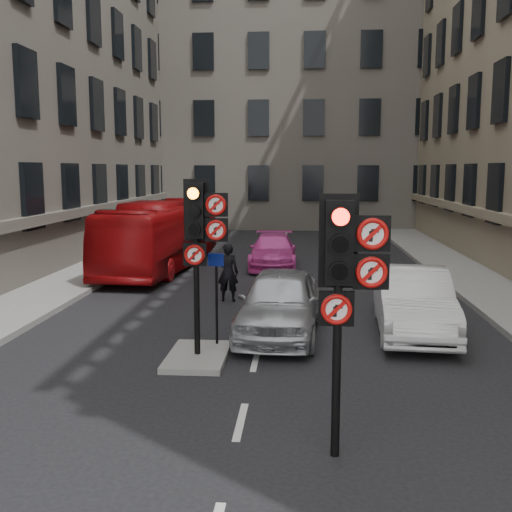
# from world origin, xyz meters

# --- Properties ---
(ground) EXTENTS (120.00, 120.00, 0.00)m
(ground) POSITION_xyz_m (0.00, 0.00, 0.00)
(ground) COLOR black
(ground) RESTS_ON ground
(pavement_left) EXTENTS (3.00, 50.00, 0.16)m
(pavement_left) POSITION_xyz_m (-7.20, 12.00, 0.08)
(pavement_left) COLOR gray
(pavement_left) RESTS_ON ground
(pavement_right) EXTENTS (3.00, 50.00, 0.16)m
(pavement_right) POSITION_xyz_m (7.20, 12.00, 0.08)
(pavement_right) COLOR gray
(pavement_right) RESTS_ON ground
(centre_island) EXTENTS (1.20, 2.00, 0.12)m
(centre_island) POSITION_xyz_m (-1.20, 5.00, 0.06)
(centre_island) COLOR gray
(centre_island) RESTS_ON ground
(building_far) EXTENTS (30.00, 14.00, 20.00)m
(building_far) POSITION_xyz_m (0.00, 38.00, 10.00)
(building_far) COLOR #655E56
(building_far) RESTS_ON ground
(signal_near) EXTENTS (0.91, 0.40, 3.58)m
(signal_near) POSITION_xyz_m (1.49, 0.99, 2.58)
(signal_near) COLOR black
(signal_near) RESTS_ON ground
(signal_far) EXTENTS (0.91, 0.40, 3.58)m
(signal_far) POSITION_xyz_m (-1.11, 4.99, 2.70)
(signal_far) COLOR black
(signal_far) RESTS_ON centre_island
(car_silver) EXTENTS (2.16, 4.67, 1.55)m
(car_silver) POSITION_xyz_m (0.43, 7.00, 0.77)
(car_silver) COLOR #ACAFB4
(car_silver) RESTS_ON ground
(car_white) EXTENTS (1.94, 4.78, 1.54)m
(car_white) POSITION_xyz_m (3.58, 7.38, 0.77)
(car_white) COLOR silver
(car_white) RESTS_ON ground
(car_pink) EXTENTS (1.91, 4.50, 1.30)m
(car_pink) POSITION_xyz_m (-0.21, 16.75, 0.65)
(car_pink) COLOR #DC40A4
(car_pink) RESTS_ON ground
(bus_red) EXTENTS (2.88, 9.71, 2.67)m
(bus_red) POSITION_xyz_m (-4.50, 15.99, 1.33)
(bus_red) COLOR maroon
(bus_red) RESTS_ON ground
(motorcycle) EXTENTS (0.50, 1.69, 1.01)m
(motorcycle) POSITION_xyz_m (0.77, 8.82, 0.51)
(motorcycle) COLOR black
(motorcycle) RESTS_ON ground
(motorcyclist) EXTENTS (0.63, 0.42, 1.73)m
(motorcyclist) POSITION_xyz_m (-1.24, 10.49, 0.87)
(motorcyclist) COLOR black
(motorcyclist) RESTS_ON ground
(info_sign) EXTENTS (0.34, 0.12, 1.99)m
(info_sign) POSITION_xyz_m (-0.90, 5.73, 1.40)
(info_sign) COLOR black
(info_sign) RESTS_ON centre_island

